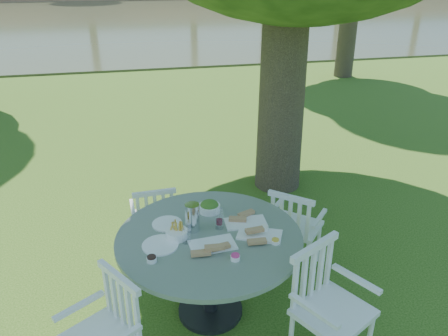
{
  "coord_description": "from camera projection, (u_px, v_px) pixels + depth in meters",
  "views": [
    {
      "loc": [
        -0.93,
        -3.81,
        2.76
      ],
      "look_at": [
        0.0,
        0.2,
        0.85
      ],
      "focal_mm": 35.0,
      "sensor_mm": 36.0,
      "label": 1
    }
  ],
  "objects": [
    {
      "name": "tableware",
      "position": [
        201.0,
        226.0,
        3.54
      ],
      "size": [
        1.14,
        0.86,
        0.24
      ],
      "color": "white",
      "rests_on": "table"
    },
    {
      "name": "chair_ne",
      "position": [
        293.0,
        225.0,
        4.16
      ],
      "size": [
        0.61,
        0.61,
        0.88
      ],
      "rotation": [
        0.0,
        0.0,
        -3.88
      ],
      "color": "white",
      "rests_on": "ground"
    },
    {
      "name": "river",
      "position": [
        135.0,
        19.0,
        25.05
      ],
      "size": [
        100.0,
        28.0,
        0.12
      ],
      "primitive_type": "cube",
      "color": "#3A3D24",
      "rests_on": "ground"
    },
    {
      "name": "chair_se",
      "position": [
        323.0,
        298.0,
        3.17
      ],
      "size": [
        0.65,
        0.64,
        0.98
      ],
      "rotation": [
        0.0,
        0.0,
        0.49
      ],
      "color": "white",
      "rests_on": "ground"
    },
    {
      "name": "chair_nw",
      "position": [
        155.0,
        217.0,
        4.36
      ],
      "size": [
        0.43,
        0.41,
        0.82
      ],
      "rotation": [
        0.0,
        0.0,
        -3.1
      ],
      "color": "white",
      "rests_on": "ground"
    },
    {
      "name": "table",
      "position": [
        209.0,
        249.0,
        3.56
      ],
      "size": [
        1.5,
        1.5,
        0.8
      ],
      "color": "black",
      "rests_on": "ground"
    },
    {
      "name": "chair_sw",
      "position": [
        110.0,
        326.0,
        2.97
      ],
      "size": [
        0.61,
        0.62,
        0.91
      ],
      "rotation": [
        0.0,
        0.0,
        -1.0
      ],
      "color": "white",
      "rests_on": "ground"
    },
    {
      "name": "ground",
      "position": [
        228.0,
        247.0,
        4.72
      ],
      "size": [
        140.0,
        140.0,
        0.0
      ],
      "primitive_type": "plane",
      "color": "#21410D",
      "rests_on": "ground"
    }
  ]
}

